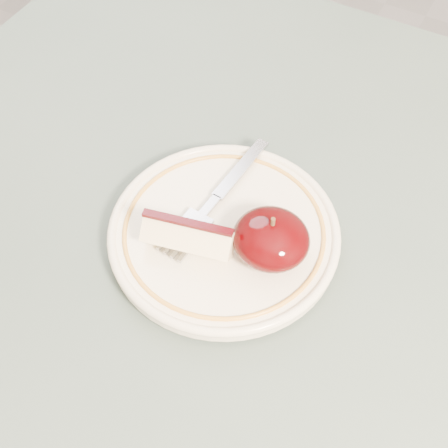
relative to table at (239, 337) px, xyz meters
The scene contains 5 objects.
table is the anchor object (origin of this frame).
plate 0.12m from the table, 133.58° to the left, with size 0.22×0.22×0.02m.
apple_half 0.13m from the table, 80.28° to the left, with size 0.07×0.07×0.05m.
apple_wedge 0.14m from the table, 168.85° to the left, with size 0.09×0.05×0.04m.
fork 0.15m from the table, 132.60° to the left, with size 0.03×0.17×0.00m.
Camera 1 is at (0.12, -0.25, 1.24)m, focal length 50.00 mm.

